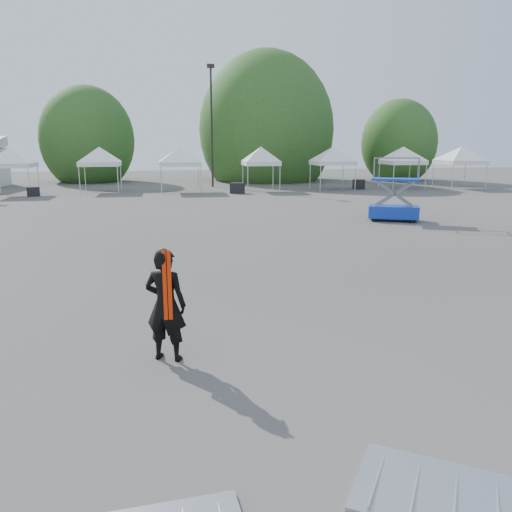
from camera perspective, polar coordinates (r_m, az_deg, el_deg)
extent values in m
plane|color=#474442|center=(10.93, -4.77, -6.21)|extent=(120.00, 120.00, 0.00)
cylinder|color=black|center=(42.50, -5.08, 14.28)|extent=(0.16, 0.16, 9.50)
cube|color=black|center=(42.92, -5.22, 20.83)|extent=(0.60, 0.25, 0.30)
cylinder|color=#382314|center=(50.85, -18.47, 9.34)|extent=(0.36, 0.36, 2.27)
ellipsoid|color=#28521B|center=(50.80, -18.69, 12.49)|extent=(4.16, 4.16, 4.78)
cylinder|color=#382314|center=(50.34, 1.17, 10.25)|extent=(0.36, 0.36, 2.80)
ellipsoid|color=#28521B|center=(50.31, 1.19, 14.18)|extent=(5.12, 5.12, 5.89)
cylinder|color=#382314|center=(52.63, 15.83, 9.51)|extent=(0.36, 0.36, 2.10)
ellipsoid|color=#28521B|center=(52.57, 16.00, 12.32)|extent=(3.84, 3.84, 4.42)
cylinder|color=silver|center=(37.68, -24.52, 7.70)|extent=(0.06, 0.06, 2.00)
cylinder|color=silver|center=(40.26, -23.61, 8.03)|extent=(0.06, 0.06, 2.00)
cube|color=white|center=(39.25, -26.11, 9.29)|extent=(2.87, 2.87, 0.30)
pyramid|color=white|center=(39.22, -26.29, 11.11)|extent=(4.06, 4.06, 1.10)
cylinder|color=silver|center=(38.47, -19.52, 8.19)|extent=(0.06, 0.06, 2.00)
cylinder|color=silver|center=(38.14, -15.50, 8.42)|extent=(0.06, 0.06, 2.00)
cylinder|color=silver|center=(41.12, -18.95, 8.48)|extent=(0.06, 0.06, 2.00)
cylinder|color=silver|center=(40.81, -15.18, 8.69)|extent=(0.06, 0.06, 2.00)
cube|color=white|center=(39.56, -17.39, 10.01)|extent=(2.89, 2.89, 0.30)
pyramid|color=white|center=(39.53, -17.51, 11.82)|extent=(4.08, 4.08, 1.10)
cylinder|color=silver|center=(36.87, -10.79, 8.52)|extent=(0.06, 0.06, 2.00)
cylinder|color=silver|center=(36.96, -6.30, 8.68)|extent=(0.06, 0.06, 2.00)
cylinder|color=silver|center=(39.72, -10.77, 8.81)|extent=(0.06, 0.06, 2.00)
cylinder|color=silver|center=(39.80, -6.60, 8.95)|extent=(0.06, 0.06, 2.00)
cube|color=white|center=(38.25, -8.67, 10.36)|extent=(3.06, 3.06, 0.30)
pyramid|color=white|center=(38.23, -8.73, 12.24)|extent=(4.33, 4.33, 1.10)
cylinder|color=silver|center=(37.44, -0.94, 8.80)|extent=(0.06, 0.06, 2.00)
cylinder|color=silver|center=(37.91, 2.75, 8.84)|extent=(0.06, 0.06, 2.00)
cylinder|color=silver|center=(39.85, -1.52, 9.03)|extent=(0.06, 0.06, 2.00)
cylinder|color=silver|center=(40.29, 1.96, 9.07)|extent=(0.06, 0.06, 2.00)
cube|color=white|center=(38.80, 0.56, 10.54)|extent=(2.65, 2.65, 0.30)
pyramid|color=white|center=(38.77, 0.57, 12.38)|extent=(3.74, 3.74, 1.10)
cylinder|color=silver|center=(38.42, 7.38, 8.80)|extent=(0.06, 0.06, 2.00)
cylinder|color=silver|center=(39.35, 11.29, 8.75)|extent=(0.06, 0.06, 2.00)
cylinder|color=silver|center=(41.08, 6.20, 9.07)|extent=(0.06, 0.06, 2.00)
cylinder|color=silver|center=(41.95, 9.90, 9.04)|extent=(0.06, 0.06, 2.00)
cube|color=white|center=(40.12, 8.74, 10.46)|extent=(2.99, 2.99, 0.30)
pyramid|color=white|center=(40.09, 8.81, 12.25)|extent=(4.22, 4.22, 1.10)
cylinder|color=silver|center=(40.81, 15.44, 8.68)|extent=(0.06, 0.06, 2.00)
cylinder|color=silver|center=(42.06, 18.83, 8.56)|extent=(0.06, 0.06, 2.00)
cylinder|color=silver|center=(43.28, 13.87, 8.96)|extent=(0.06, 0.06, 2.00)
cylinder|color=silver|center=(44.46, 17.13, 8.86)|extent=(0.06, 0.06, 2.00)
cube|color=white|center=(42.58, 16.41, 10.22)|extent=(2.93, 2.93, 0.30)
pyramid|color=white|center=(42.56, 16.51, 11.90)|extent=(4.14, 4.14, 1.10)
cylinder|color=silver|center=(42.41, 21.54, 8.39)|extent=(0.06, 0.06, 2.00)
cylinder|color=silver|center=(44.03, 24.85, 8.23)|extent=(0.06, 0.06, 2.00)
cylinder|color=silver|center=(44.95, 19.56, 8.73)|extent=(0.06, 0.06, 2.00)
cylinder|color=silver|center=(46.48, 22.77, 8.59)|extent=(0.06, 0.06, 2.00)
cube|color=white|center=(44.40, 22.30, 9.88)|extent=(3.16, 3.16, 0.30)
pyramid|color=white|center=(44.38, 22.44, 11.49)|extent=(4.46, 4.46, 1.10)
imported|color=black|center=(8.35, -10.28, -5.52)|extent=(0.82, 0.69, 1.90)
cube|color=red|center=(8.06, -10.38, -3.37)|extent=(0.15, 0.03, 1.14)
cube|color=#0D33AB|center=(24.34, 15.45, 4.89)|extent=(2.53, 1.98, 0.57)
cube|color=#0D33AB|center=(24.20, 15.66, 8.43)|extent=(2.42, 1.90, 0.09)
cylinder|color=black|center=(23.91, 13.39, 4.26)|extent=(0.37, 0.27, 0.34)
cylinder|color=black|center=(23.94, 17.46, 4.03)|extent=(0.37, 0.27, 0.34)
cylinder|color=black|center=(24.85, 13.44, 4.56)|extent=(0.37, 0.27, 0.34)
cylinder|color=black|center=(24.87, 17.36, 4.34)|extent=(0.37, 0.27, 0.34)
cube|color=#A7AAB0|center=(5.96, 23.91, -24.56)|extent=(2.63, 2.31, 0.05)
cube|color=black|center=(37.97, -24.09, 6.72)|extent=(0.88, 0.73, 0.62)
cube|color=black|center=(36.80, -2.15, 7.76)|extent=(1.18, 1.05, 0.76)
cube|color=black|center=(41.11, 11.67, 8.02)|extent=(1.20, 1.09, 0.76)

